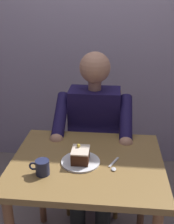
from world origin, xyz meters
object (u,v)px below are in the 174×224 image
at_px(coffee_cup, 42,167).
at_px(dessert_spoon, 114,166).
at_px(dining_table, 87,177).
at_px(cake_slice, 80,155).
at_px(chair, 95,143).
at_px(seated_person, 93,136).

relative_size(coffee_cup, dessert_spoon, 0.76).
bearing_deg(dining_table, cake_slice, 33.31).
bearing_deg(cake_slice, coffee_cup, 34.97).
distance_m(chair, dessert_spoon, 0.73).
relative_size(seated_person, coffee_cup, 11.64).
height_order(coffee_cup, dessert_spoon, coffee_cup).
height_order(dining_table, dessert_spoon, dessert_spoon).
bearing_deg(dining_table, chair, -90.00).
height_order(cake_slice, dessert_spoon, cake_slice).
bearing_deg(cake_slice, seated_person, -93.94).
relative_size(chair, coffee_cup, 8.50).
distance_m(coffee_cup, dessert_spoon, 0.38).
distance_m(seated_person, cake_slice, 0.50).
height_order(dining_table, cake_slice, cake_slice).
height_order(dining_table, seated_person, seated_person).
bearing_deg(dining_table, dessert_spoon, 163.47).
distance_m(chair, seated_person, 0.23).
bearing_deg(dessert_spoon, seated_person, -73.57).
height_order(chair, seated_person, seated_person).
bearing_deg(dessert_spoon, dining_table, -16.53).
relative_size(cake_slice, dessert_spoon, 0.84).
bearing_deg(dessert_spoon, coffee_cup, 16.08).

